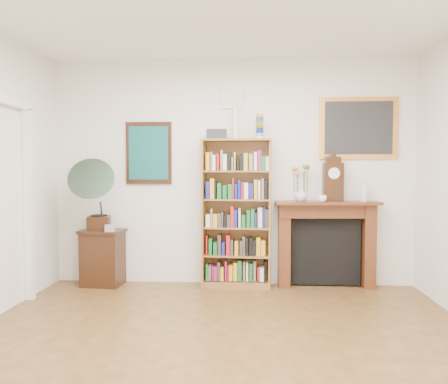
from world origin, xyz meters
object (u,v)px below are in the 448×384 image
object	(u,v)px
bookshelf	(237,205)
cd_stack	(110,228)
gramophone	(94,190)
fireplace	(326,237)
bottle_right	(365,193)
mantel_clock	(333,180)
bottle_left	(364,191)
teacup	(323,199)
flower_vase	(301,194)
side_cabinet	(103,257)

from	to	relation	value
bookshelf	cd_stack	size ratio (longest dim) A/B	17.37
gramophone	fireplace	bearing A→B (deg)	-8.55
bottle_right	cd_stack	bearing A→B (deg)	-176.06
bookshelf	gramophone	distance (m)	1.74
gramophone	mantel_clock	bearing A→B (deg)	-9.21
cd_stack	gramophone	bearing A→B (deg)	164.23
bookshelf	bottle_left	xyz separation A→B (m)	(1.53, 0.04, 0.17)
teacup	bottle_right	world-z (taller)	bottle_right
cd_stack	flower_vase	size ratio (longest dim) A/B	0.73
bookshelf	flower_vase	bearing A→B (deg)	6.34
mantel_clock	bottle_left	distance (m)	0.40
bookshelf	bottle_left	size ratio (longest dim) A/B	8.69
teacup	cd_stack	bearing A→B (deg)	-177.40
fireplace	teacup	size ratio (longest dim) A/B	12.96
mantel_clock	bottle_left	bearing A→B (deg)	-5.33
gramophone	teacup	size ratio (longest dim) A/B	9.01
fireplace	bottle_right	bearing A→B (deg)	-8.22
flower_vase	teacup	world-z (taller)	flower_vase
cd_stack	flower_vase	distance (m)	2.35
mantel_clock	teacup	size ratio (longest dim) A/B	5.53
gramophone	bottle_left	bearing A→B (deg)	-9.75
cd_stack	mantel_clock	distance (m)	2.76
bottle_left	bottle_right	bearing A→B (deg)	-67.08
cd_stack	teacup	distance (m)	2.57
side_cabinet	fireplace	bearing A→B (deg)	7.92
flower_vase	teacup	bearing A→B (deg)	-22.79
bookshelf	teacup	xyz separation A→B (m)	(1.02, -0.07, 0.09)
bookshelf	cd_stack	xyz separation A→B (m)	(-1.52, -0.18, -0.27)
bottle_left	fireplace	bearing A→B (deg)	175.08
cd_stack	fireplace	bearing A→B (deg)	5.64
flower_vase	bottle_right	xyz separation A→B (m)	(0.76, -0.01, 0.02)
teacup	bottle_right	xyz separation A→B (m)	(0.51, 0.10, 0.06)
flower_vase	bottle_left	bearing A→B (deg)	0.12
mantel_clock	gramophone	bearing A→B (deg)	179.47
bottle_right	side_cabinet	bearing A→B (deg)	-178.85
side_cabinet	bottle_left	xyz separation A→B (m)	(3.20, 0.07, 0.83)
side_cabinet	flower_vase	size ratio (longest dim) A/B	4.26
gramophone	teacup	world-z (taller)	gramophone
teacup	bottle_left	size ratio (longest dim) A/B	0.41
bottle_left	gramophone	bearing A→B (deg)	-177.16
side_cabinet	teacup	world-z (taller)	teacup
side_cabinet	bottle_right	distance (m)	3.30
fireplace	gramophone	distance (m)	2.89
side_cabinet	bottle_left	size ratio (longest dim) A/B	2.90
mantel_clock	side_cabinet	bearing A→B (deg)	177.77
teacup	bottle_left	bearing A→B (deg)	11.61
bottle_right	teacup	bearing A→B (deg)	-169.53
mantel_clock	bottle_right	xyz separation A→B (m)	(0.37, -0.02, -0.16)
cd_stack	bottle_left	xyz separation A→B (m)	(3.06, 0.22, 0.44)
bookshelf	bottle_left	bearing A→B (deg)	5.09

